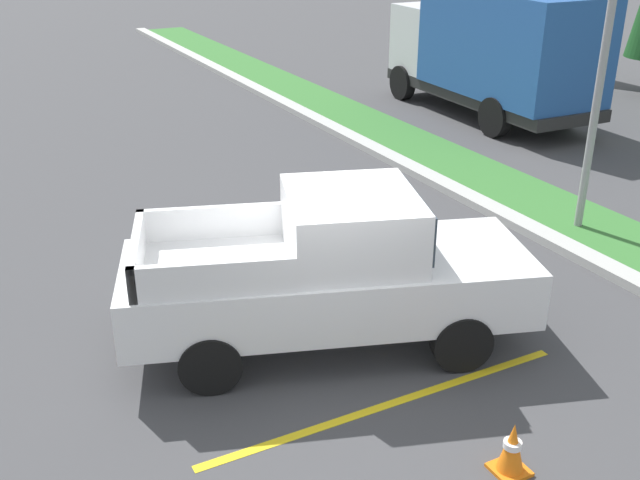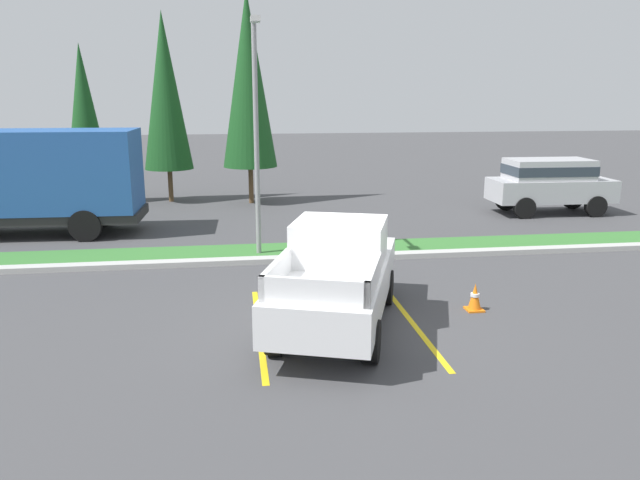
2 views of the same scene
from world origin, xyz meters
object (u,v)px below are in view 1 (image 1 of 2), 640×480
pickup_truck_main (332,272)px  cargo_truck_distant (494,49)px  traffic_cone (512,449)px  street_light (603,13)px

pickup_truck_main → cargo_truck_distant: 12.51m
cargo_truck_distant → traffic_cone: (11.31, -8.93, -1.56)m
pickup_truck_main → traffic_cone: size_ratio=9.25×
pickup_truck_main → street_light: bearing=103.1°
street_light → traffic_cone: street_light is taller
street_light → traffic_cone: (4.37, -5.17, -3.48)m
pickup_truck_main → cargo_truck_distant: size_ratio=0.81×
pickup_truck_main → cargo_truck_distant: bearing=131.3°
street_light → traffic_cone: bearing=-49.8°
street_light → traffic_cone: size_ratio=10.77×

